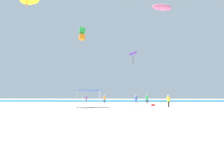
{
  "coord_description": "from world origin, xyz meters",
  "views": [
    {
      "loc": [
        1.18,
        -21.01,
        1.58
      ],
      "look_at": [
        -0.58,
        13.5,
        5.35
      ],
      "focal_mm": 27.06,
      "sensor_mm": 36.0,
      "label": 1
    }
  ],
  "objects_px": {
    "person_far_shore": "(147,98)",
    "cooler_box": "(153,105)",
    "kite_box_green": "(82,34)",
    "person_central": "(86,98)",
    "person_leftmost": "(105,98)",
    "kite_diamond_purple": "(133,54)",
    "person_rightmost": "(136,99)",
    "canopy_tent": "(90,91)",
    "kite_inflatable_pink": "(162,7)",
    "person_near_tent": "(168,100)"
  },
  "relations": [
    {
      "from": "person_far_shore",
      "to": "cooler_box",
      "type": "bearing_deg",
      "value": -80.96
    },
    {
      "from": "person_far_shore",
      "to": "kite_box_green",
      "type": "xyz_separation_m",
      "value": [
        -13.82,
        5.43,
        14.74
      ]
    },
    {
      "from": "person_central",
      "to": "person_leftmost",
      "type": "bearing_deg",
      "value": -105.2
    },
    {
      "from": "person_central",
      "to": "kite_diamond_purple",
      "type": "bearing_deg",
      "value": -51.26
    },
    {
      "from": "person_central",
      "to": "kite_box_green",
      "type": "distance_m",
      "value": 14.95
    },
    {
      "from": "person_rightmost",
      "to": "kite_box_green",
      "type": "relative_size",
      "value": 0.56
    },
    {
      "from": "person_far_shore",
      "to": "cooler_box",
      "type": "xyz_separation_m",
      "value": [
        -0.13,
        -6.59,
        -0.88
      ]
    },
    {
      "from": "person_rightmost",
      "to": "kite_box_green",
      "type": "height_order",
      "value": "kite_box_green"
    },
    {
      "from": "person_leftmost",
      "to": "kite_diamond_purple",
      "type": "relative_size",
      "value": 0.53
    },
    {
      "from": "person_central",
      "to": "cooler_box",
      "type": "bearing_deg",
      "value": -127.36
    },
    {
      "from": "cooler_box",
      "to": "kite_diamond_purple",
      "type": "bearing_deg",
      "value": 94.41
    },
    {
      "from": "canopy_tent",
      "to": "kite_inflatable_pink",
      "type": "xyz_separation_m",
      "value": [
        12.96,
        11.41,
        17.89
      ]
    },
    {
      "from": "canopy_tent",
      "to": "kite_diamond_purple",
      "type": "xyz_separation_m",
      "value": [
        7.47,
        21.2,
        10.33
      ]
    },
    {
      "from": "person_far_shore",
      "to": "kite_box_green",
      "type": "bearing_deg",
      "value": 168.72
    },
    {
      "from": "person_leftmost",
      "to": "kite_diamond_purple",
      "type": "height_order",
      "value": "kite_diamond_purple"
    },
    {
      "from": "person_near_tent",
      "to": "kite_inflatable_pink",
      "type": "distance_m",
      "value": 22.08
    },
    {
      "from": "person_rightmost",
      "to": "kite_diamond_purple",
      "type": "distance_m",
      "value": 21.35
    },
    {
      "from": "person_central",
      "to": "person_rightmost",
      "type": "height_order",
      "value": "person_rightmost"
    },
    {
      "from": "person_rightmost",
      "to": "cooler_box",
      "type": "relative_size",
      "value": 2.87
    },
    {
      "from": "person_central",
      "to": "person_rightmost",
      "type": "relative_size",
      "value": 0.96
    },
    {
      "from": "person_far_shore",
      "to": "kite_box_green",
      "type": "distance_m",
      "value": 20.93
    },
    {
      "from": "person_near_tent",
      "to": "kite_inflatable_pink",
      "type": "bearing_deg",
      "value": -14.12
    },
    {
      "from": "person_near_tent",
      "to": "cooler_box",
      "type": "bearing_deg",
      "value": 37.5
    },
    {
      "from": "person_near_tent",
      "to": "person_central",
      "type": "distance_m",
      "value": 19.41
    },
    {
      "from": "kite_box_green",
      "to": "cooler_box",
      "type": "bearing_deg",
      "value": -153.26
    },
    {
      "from": "person_leftmost",
      "to": "person_central",
      "type": "relative_size",
      "value": 1.05
    },
    {
      "from": "person_far_shore",
      "to": "kite_inflatable_pink",
      "type": "height_order",
      "value": "kite_inflatable_pink"
    },
    {
      "from": "kite_box_green",
      "to": "person_far_shore",
      "type": "bearing_deg",
      "value": -133.44
    },
    {
      "from": "person_rightmost",
      "to": "kite_diamond_purple",
      "type": "bearing_deg",
      "value": -95.75
    },
    {
      "from": "person_central",
      "to": "canopy_tent",
      "type": "bearing_deg",
      "value": -160.95
    },
    {
      "from": "kite_box_green",
      "to": "kite_inflatable_pink",
      "type": "height_order",
      "value": "kite_inflatable_pink"
    },
    {
      "from": "cooler_box",
      "to": "kite_diamond_purple",
      "type": "xyz_separation_m",
      "value": [
        -1.43,
        18.56,
        12.32
      ]
    },
    {
      "from": "canopy_tent",
      "to": "kite_box_green",
      "type": "distance_m",
      "value": 20.58
    },
    {
      "from": "cooler_box",
      "to": "kite_diamond_purple",
      "type": "height_order",
      "value": "kite_diamond_purple"
    },
    {
      "from": "canopy_tent",
      "to": "cooler_box",
      "type": "xyz_separation_m",
      "value": [
        8.9,
        2.64,
        -1.99
      ]
    },
    {
      "from": "canopy_tent",
      "to": "kite_box_green",
      "type": "relative_size",
      "value": 1.08
    },
    {
      "from": "cooler_box",
      "to": "person_far_shore",
      "type": "bearing_deg",
      "value": 88.87
    },
    {
      "from": "canopy_tent",
      "to": "kite_box_green",
      "type": "bearing_deg",
      "value": 108.1
    },
    {
      "from": "person_near_tent",
      "to": "canopy_tent",
      "type": "bearing_deg",
      "value": 91.3
    },
    {
      "from": "person_rightmost",
      "to": "kite_diamond_purple",
      "type": "height_order",
      "value": "kite_diamond_purple"
    },
    {
      "from": "person_rightmost",
      "to": "kite_inflatable_pink",
      "type": "height_order",
      "value": "kite_inflatable_pink"
    },
    {
      "from": "cooler_box",
      "to": "kite_box_green",
      "type": "bearing_deg",
      "value": 138.72
    },
    {
      "from": "kite_diamond_purple",
      "to": "kite_box_green",
      "type": "distance_m",
      "value": 14.28
    },
    {
      "from": "person_leftmost",
      "to": "person_far_shore",
      "type": "bearing_deg",
      "value": 105.4
    },
    {
      "from": "kite_inflatable_pink",
      "to": "person_rightmost",
      "type": "bearing_deg",
      "value": 38.65
    },
    {
      "from": "person_rightmost",
      "to": "cooler_box",
      "type": "height_order",
      "value": "person_rightmost"
    },
    {
      "from": "canopy_tent",
      "to": "kite_inflatable_pink",
      "type": "distance_m",
      "value": 24.87
    },
    {
      "from": "kite_diamond_purple",
      "to": "person_central",
      "type": "bearing_deg",
      "value": -52.07
    },
    {
      "from": "kite_box_green",
      "to": "person_central",
      "type": "bearing_deg",
      "value": -138.17
    },
    {
      "from": "person_rightmost",
      "to": "person_far_shore",
      "type": "height_order",
      "value": "person_far_shore"
    }
  ]
}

